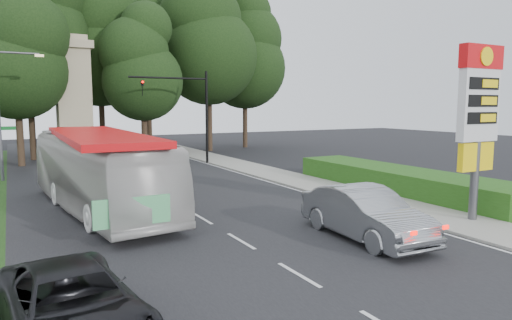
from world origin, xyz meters
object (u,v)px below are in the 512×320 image
gas_station_pylon (479,109)px  suv_charcoal (72,305)px  streetlight_signs (2,108)px  monument (74,99)px  traffic_signal_mast (191,104)px  sedan_silver (365,213)px  transit_bus (99,172)px

gas_station_pylon → suv_charcoal: bearing=-171.6°
streetlight_signs → monument: bearing=58.0°
traffic_signal_mast → monument: (-7.68, 6.00, 0.43)m
suv_charcoal → streetlight_signs: bearing=87.0°
streetlight_signs → sedan_silver: (10.90, -19.71, -3.55)m
streetlight_signs → suv_charcoal: (1.20, -22.22, -3.73)m
traffic_signal_mast → monument: size_ratio=0.72×
traffic_signal_mast → streetlight_signs: (-12.67, -1.99, -0.23)m
monument → transit_bus: size_ratio=0.82×
monument → transit_bus: bearing=-94.1°
streetlight_signs → transit_bus: bearing=-71.9°
gas_station_pylon → streetlight_signs: size_ratio=0.86×
streetlight_signs → suv_charcoal: bearing=-86.9°
transit_bus → sedan_silver: 11.34m
monument → suv_charcoal: monument is taller
monument → suv_charcoal: (-3.79, -30.21, -4.40)m
traffic_signal_mast → sedan_silver: traffic_signal_mast is taller
monument → traffic_signal_mast: bearing=-38.0°
traffic_signal_mast → transit_bus: (-9.06, -13.05, -2.96)m
traffic_signal_mast → streetlight_signs: bearing=-171.1°
monument → sedan_silver: bearing=-77.9°
streetlight_signs → sedan_silver: streetlight_signs is taller
monument → suv_charcoal: 30.76m
traffic_signal_mast → sedan_silver: size_ratio=1.33×
gas_station_pylon → streetlight_signs: 25.74m
sedan_silver → suv_charcoal: 10.02m
monument → sedan_silver: 28.64m
gas_station_pylon → sedan_silver: (-5.28, 0.30, -3.56)m
monument → suv_charcoal: size_ratio=1.97×
traffic_signal_mast → streetlight_signs: 12.83m
gas_station_pylon → suv_charcoal: 15.60m
transit_bus → suv_charcoal: 11.46m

